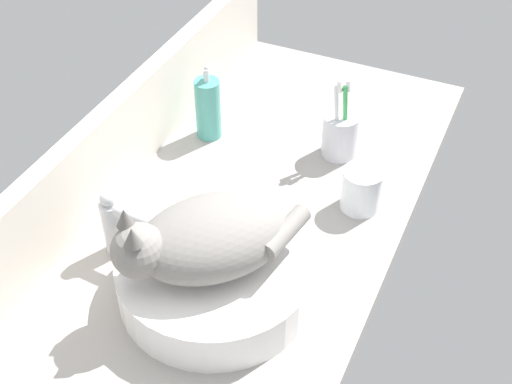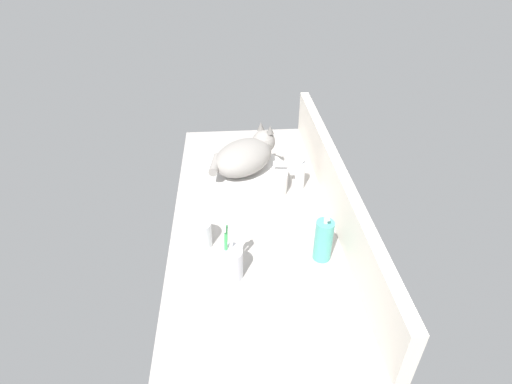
{
  "view_description": "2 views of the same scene",
  "coord_description": "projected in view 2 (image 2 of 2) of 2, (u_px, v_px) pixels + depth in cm",
  "views": [
    {
      "loc": [
        -86.08,
        -42.59,
        92.16
      ],
      "look_at": [
        -1.99,
        -4.65,
        11.67
      ],
      "focal_mm": 50.0,
      "sensor_mm": 36.0,
      "label": 1
    },
    {
      "loc": [
        109.59,
        -8.5,
        85.46
      ],
      "look_at": [
        -0.32,
        -0.26,
        8.64
      ],
      "focal_mm": 28.0,
      "sensor_mm": 36.0,
      "label": 2
    }
  ],
  "objects": [
    {
      "name": "sink_basin",
      "position": [
        244.0,
        179.0,
        1.5
      ],
      "size": [
        32.74,
        32.74,
        7.69
      ],
      "primitive_type": "cylinder",
      "color": "white",
      "rests_on": "ground_plane"
    },
    {
      "name": "backsplash_panel",
      "position": [
        336.0,
        188.0,
        1.35
      ],
      "size": [
        129.55,
        3.6,
        18.26
      ],
      "primitive_type": "cube",
      "color": "silver",
      "rests_on": "ground_plane"
    },
    {
      "name": "soap_dispenser",
      "position": [
        323.0,
        240.0,
        1.17
      ],
      "size": [
        5.4,
        5.4,
        16.82
      ],
      "color": "teal",
      "rests_on": "ground_plane"
    },
    {
      "name": "toothbrush_cup",
      "position": [
        230.0,
        262.0,
        1.12
      ],
      "size": [
        7.37,
        7.37,
        18.67
      ],
      "color": "silver",
      "rests_on": "ground_plane"
    },
    {
      "name": "ground_plane",
      "position": [
        257.0,
        217.0,
        1.4
      ],
      "size": [
        129.55,
        57.4,
        4.0
      ],
      "primitive_type": "cube",
      "color": "#9E9993"
    },
    {
      "name": "water_glass",
      "position": [
        199.0,
        235.0,
        1.24
      ],
      "size": [
        7.63,
        7.63,
        8.52
      ],
      "color": "white",
      "rests_on": "ground_plane"
    },
    {
      "name": "faucet",
      "position": [
        297.0,
        171.0,
        1.48
      ],
      "size": [
        3.67,
        11.86,
        13.6
      ],
      "color": "silver",
      "rests_on": "ground_plane"
    },
    {
      "name": "cat",
      "position": [
        246.0,
        155.0,
        1.45
      ],
      "size": [
        29.86,
        29.51,
        14.0
      ],
      "color": "gray",
      "rests_on": "sink_basin"
    }
  ]
}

